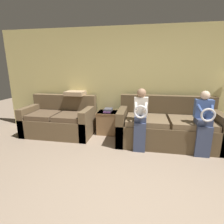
% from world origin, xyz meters
% --- Properties ---
extents(ground_plane, '(14.00, 14.00, 0.00)m').
position_xyz_m(ground_plane, '(0.00, 0.00, 0.00)').
color(ground_plane, gray).
extents(wall_back, '(7.28, 0.06, 2.55)m').
position_xyz_m(wall_back, '(0.00, 2.78, 1.27)').
color(wall_back, '#DBCC7F').
rests_on(wall_back, ground_plane).
extents(couch_main, '(2.11, 1.00, 0.99)m').
position_xyz_m(couch_main, '(0.57, 2.19, 0.35)').
color(couch_main, brown).
rests_on(couch_main, ground_plane).
extents(couch_side, '(1.64, 0.92, 0.94)m').
position_xyz_m(couch_side, '(-1.97, 2.28, 0.33)').
color(couch_side, brown).
rests_on(couch_side, ground_plane).
extents(child_left_seated, '(0.27, 0.38, 1.22)m').
position_xyz_m(child_left_seated, '(-0.00, 1.76, 0.69)').
color(child_left_seated, '#384260').
rests_on(child_left_seated, ground_plane).
extents(child_right_seated, '(0.32, 0.37, 1.21)m').
position_xyz_m(child_right_seated, '(1.15, 1.76, 0.67)').
color(child_right_seated, '#384260').
rests_on(child_right_seated, ground_plane).
extents(side_shelf, '(0.53, 0.44, 0.55)m').
position_xyz_m(side_shelf, '(-0.80, 2.51, 0.29)').
color(side_shelf, olive).
rests_on(side_shelf, ground_plane).
extents(book_stack, '(0.20, 0.31, 0.09)m').
position_xyz_m(book_stack, '(-0.80, 2.51, 0.60)').
color(book_stack, '#7A4284').
rests_on(book_stack, side_shelf).
extents(throw_pillow, '(0.46, 0.46, 0.10)m').
position_xyz_m(throw_pillow, '(-1.65, 2.59, 0.99)').
color(throw_pillow, tan).
rests_on(throw_pillow, couch_side).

